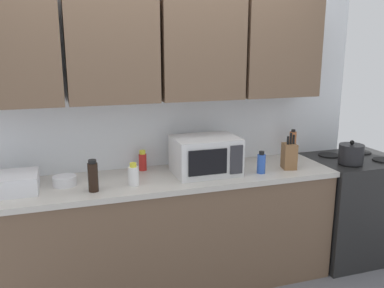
% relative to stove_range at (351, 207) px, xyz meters
% --- Properties ---
extents(wall_back_with_cabinets, '(3.50, 0.38, 2.60)m').
position_rel_stove_range_xyz_m(wall_back_with_cabinets, '(-1.70, 0.25, 1.13)').
color(wall_back_with_cabinets, white).
rests_on(wall_back_with_cabinets, ground_plane).
extents(counter_run, '(2.63, 0.63, 0.90)m').
position_rel_stove_range_xyz_m(counter_run, '(-1.70, 0.02, -0.00)').
color(counter_run, brown).
rests_on(counter_run, ground_plane).
extents(stove_range, '(0.76, 0.64, 0.91)m').
position_rel_stove_range_xyz_m(stove_range, '(0.00, 0.00, 0.00)').
color(stove_range, black).
rests_on(stove_range, ground_plane).
extents(kettle, '(0.20, 0.20, 0.19)m').
position_rel_stove_range_xyz_m(kettle, '(-0.17, -0.14, 0.54)').
color(kettle, black).
rests_on(kettle, stove_range).
extents(microwave, '(0.48, 0.37, 0.28)m').
position_rel_stove_range_xyz_m(microwave, '(-1.38, 0.01, 0.59)').
color(microwave, silver).
rests_on(microwave, counter_run).
extents(dish_rack, '(0.38, 0.30, 0.12)m').
position_rel_stove_range_xyz_m(dish_rack, '(-2.76, 0.02, 0.51)').
color(dish_rack, silver).
rests_on(dish_rack, counter_run).
extents(knife_block, '(0.13, 0.14, 0.29)m').
position_rel_stove_range_xyz_m(knife_block, '(-0.71, -0.08, 0.55)').
color(knife_block, brown).
rests_on(knife_block, counter_run).
extents(bottle_spice_jar, '(0.06, 0.06, 0.25)m').
position_rel_stove_range_xyz_m(bottle_spice_jar, '(-0.52, 0.18, 0.57)').
color(bottle_spice_jar, '#BC6638').
rests_on(bottle_spice_jar, counter_run).
extents(bottle_blue_cleaner, '(0.06, 0.06, 0.17)m').
position_rel_stove_range_xyz_m(bottle_blue_cleaner, '(-0.97, -0.12, 0.53)').
color(bottle_blue_cleaner, '#2D56B7').
rests_on(bottle_blue_cleaner, counter_run).
extents(bottle_white_jar, '(0.07, 0.07, 0.16)m').
position_rel_stove_range_xyz_m(bottle_white_jar, '(-1.94, -0.10, 0.52)').
color(bottle_white_jar, white).
rests_on(bottle_white_jar, counter_run).
extents(bottle_soy_dark, '(0.07, 0.07, 0.22)m').
position_rel_stove_range_xyz_m(bottle_soy_dark, '(-2.22, -0.14, 0.55)').
color(bottle_soy_dark, black).
rests_on(bottle_soy_dark, counter_run).
extents(bottle_red_sauce, '(0.06, 0.06, 0.16)m').
position_rel_stove_range_xyz_m(bottle_red_sauce, '(-1.81, 0.23, 0.52)').
color(bottle_red_sauce, red).
rests_on(bottle_red_sauce, counter_run).
extents(bowl_ceramic_small, '(0.16, 0.16, 0.07)m').
position_rel_stove_range_xyz_m(bowl_ceramic_small, '(-2.40, 0.05, 0.48)').
color(bowl_ceramic_small, silver).
rests_on(bowl_ceramic_small, counter_run).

